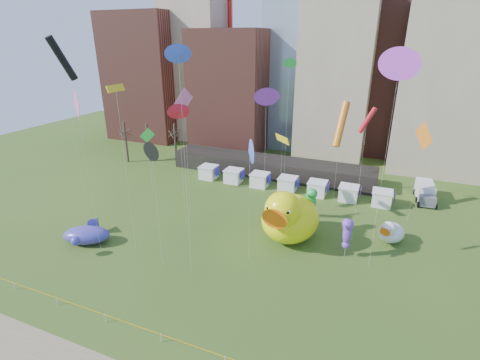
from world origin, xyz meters
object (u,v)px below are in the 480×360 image
at_px(big_duck, 289,217).
at_px(seahorse_purple, 347,231).
at_px(box_truck, 425,192).
at_px(small_duck, 391,232).
at_px(seahorse_green, 312,201).
at_px(whale_inflatable, 87,234).

relative_size(big_duck, seahorse_purple, 1.98).
bearing_deg(box_truck, big_duck, -134.20).
distance_m(big_duck, small_duck, 13.12).
relative_size(seahorse_green, whale_inflatable, 0.86).
bearing_deg(seahorse_purple, box_truck, 80.18).
bearing_deg(whale_inflatable, seahorse_purple, -5.73).
bearing_deg(seahorse_purple, whale_inflatable, -149.38).
height_order(seahorse_green, box_truck, seahorse_green).
distance_m(seahorse_purple, whale_inflatable, 31.95).
xyz_separation_m(big_duck, box_truck, (16.78, 20.45, -2.04)).
distance_m(seahorse_green, whale_inflatable, 29.00).
relative_size(big_duck, seahorse_green, 1.63).
bearing_deg(box_truck, seahorse_purple, -118.77).
xyz_separation_m(whale_inflatable, box_truck, (40.11, 30.55, 0.24)).
bearing_deg(big_duck, small_duck, 28.18).
bearing_deg(box_truck, seahorse_green, -135.60).
bearing_deg(seahorse_purple, big_duck, -174.17).
bearing_deg(big_duck, box_truck, 57.46).
bearing_deg(seahorse_green, whale_inflatable, -129.01).
distance_m(whale_inflatable, box_truck, 50.42).
bearing_deg(box_truck, whale_inflatable, -147.53).
bearing_deg(whale_inflatable, big_duck, 1.19).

